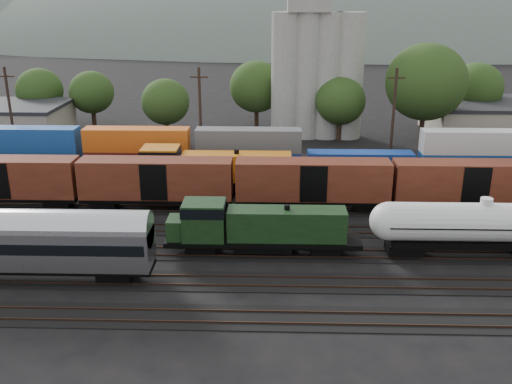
{
  "coord_description": "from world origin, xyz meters",
  "views": [
    {
      "loc": [
        -2.97,
        -48.11,
        20.63
      ],
      "look_at": [
        -4.44,
        2.0,
        3.0
      ],
      "focal_mm": 40.0,
      "sensor_mm": 36.0,
      "label": 1
    }
  ],
  "objects_px": {
    "orange_locomotive": "(206,169)",
    "tank_car_a": "(483,225)",
    "green_locomotive": "(252,227)",
    "grain_silo": "(316,61)"
  },
  "relations": [
    {
      "from": "tank_car_a",
      "to": "orange_locomotive",
      "type": "distance_m",
      "value": 28.47
    },
    {
      "from": "green_locomotive",
      "to": "orange_locomotive",
      "type": "xyz_separation_m",
      "value": [
        -5.48,
        15.0,
        0.29
      ]
    },
    {
      "from": "green_locomotive",
      "to": "orange_locomotive",
      "type": "distance_m",
      "value": 15.97
    },
    {
      "from": "orange_locomotive",
      "to": "tank_car_a",
      "type": "bearing_deg",
      "value": -31.79
    },
    {
      "from": "tank_car_a",
      "to": "green_locomotive",
      "type": "bearing_deg",
      "value": 180.0
    },
    {
      "from": "tank_car_a",
      "to": "grain_silo",
      "type": "relative_size",
      "value": 0.63
    },
    {
      "from": "tank_car_a",
      "to": "grain_silo",
      "type": "xyz_separation_m",
      "value": [
        -10.9,
        41.0,
        8.4
      ]
    },
    {
      "from": "green_locomotive",
      "to": "grain_silo",
      "type": "bearing_deg",
      "value": 79.2
    },
    {
      "from": "orange_locomotive",
      "to": "grain_silo",
      "type": "height_order",
      "value": "grain_silo"
    },
    {
      "from": "green_locomotive",
      "to": "orange_locomotive",
      "type": "relative_size",
      "value": 0.84
    }
  ]
}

